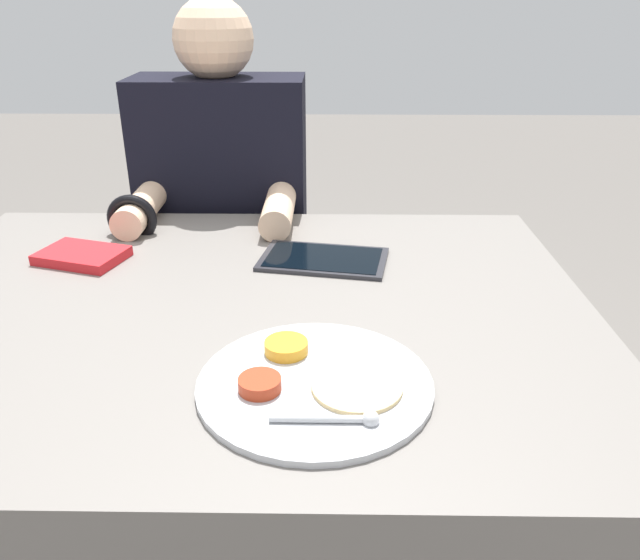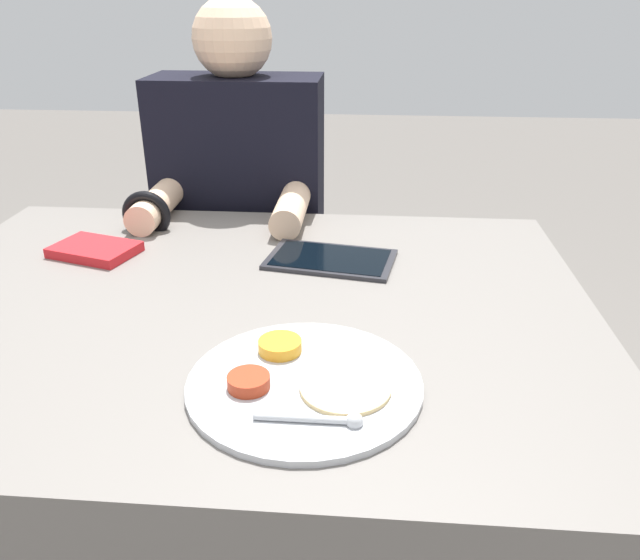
{
  "view_description": "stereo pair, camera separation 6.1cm",
  "coord_description": "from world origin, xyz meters",
  "px_view_note": "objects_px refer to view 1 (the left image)",
  "views": [
    {
      "loc": [
        0.16,
        -0.95,
        1.26
      ],
      "look_at": [
        0.15,
        -0.03,
        0.83
      ],
      "focal_mm": 35.0,
      "sensor_mm": 36.0,
      "label": 1
    },
    {
      "loc": [
        0.23,
        -0.95,
        1.26
      ],
      "look_at": [
        0.15,
        -0.03,
        0.83
      ],
      "focal_mm": 35.0,
      "sensor_mm": 36.0,
      "label": 2
    }
  ],
  "objects_px": {
    "tablet_device": "(323,259)",
    "thali_tray": "(314,382)",
    "red_notebook": "(82,256)",
    "person_diner": "(228,262)"
  },
  "relations": [
    {
      "from": "thali_tray",
      "to": "person_diner",
      "type": "distance_m",
      "value": 0.9
    },
    {
      "from": "thali_tray",
      "to": "red_notebook",
      "type": "distance_m",
      "value": 0.64
    },
    {
      "from": "person_diner",
      "to": "thali_tray",
      "type": "bearing_deg",
      "value": -73.2
    },
    {
      "from": "thali_tray",
      "to": "tablet_device",
      "type": "bearing_deg",
      "value": 88.85
    },
    {
      "from": "red_notebook",
      "to": "person_diner",
      "type": "height_order",
      "value": "person_diner"
    },
    {
      "from": "red_notebook",
      "to": "person_diner",
      "type": "bearing_deg",
      "value": 62.24
    },
    {
      "from": "thali_tray",
      "to": "tablet_device",
      "type": "xyz_separation_m",
      "value": [
        0.01,
        0.43,
        -0.0
      ]
    },
    {
      "from": "tablet_device",
      "to": "red_notebook",
      "type": "bearing_deg",
      "value": -179.75
    },
    {
      "from": "tablet_device",
      "to": "thali_tray",
      "type": "bearing_deg",
      "value": -91.15
    },
    {
      "from": "tablet_device",
      "to": "person_diner",
      "type": "bearing_deg",
      "value": 122.57
    }
  ]
}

